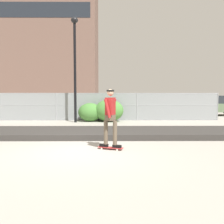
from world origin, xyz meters
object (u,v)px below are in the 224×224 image
(parked_car_far, at_px, (216,105))
(street_lamp, at_px, (75,57))
(skateboard, at_px, (110,148))
(parked_car_near, at_px, (61,105))
(parked_car_mid, at_px, (139,105))
(shrub_left, at_px, (90,112))
(skater, at_px, (110,114))
(shrub_center, at_px, (109,111))

(parked_car_far, bearing_deg, street_lamp, -155.71)
(skateboard, xyz_separation_m, parked_car_near, (-4.06, 12.79, 0.78))
(street_lamp, distance_m, parked_car_mid, 7.52)
(shrub_left, bearing_deg, skater, -81.01)
(skateboard, bearing_deg, skater, 0.00)
(skateboard, distance_m, street_lamp, 8.96)
(parked_car_near, bearing_deg, skateboard, -72.37)
(parked_car_far, bearing_deg, parked_car_mid, 179.27)
(parked_car_far, relative_size, shrub_left, 2.89)
(skateboard, distance_m, parked_car_near, 13.44)
(parked_car_far, height_order, shrub_left, parked_car_far)
(street_lamp, distance_m, shrub_center, 3.97)
(skateboard, height_order, skater, skater)
(street_lamp, height_order, shrub_center, street_lamp)
(skater, bearing_deg, shrub_left, 98.99)
(skater, xyz_separation_m, shrub_center, (-0.07, 8.12, -0.40))
(skateboard, height_order, shrub_center, shrub_center)
(parked_car_near, bearing_deg, skater, -72.37)
(parked_car_far, bearing_deg, shrub_center, -152.80)
(skateboard, xyz_separation_m, parked_car_mid, (2.39, 12.75, 0.78))
(skater, xyz_separation_m, street_lamp, (-2.18, 7.72, 2.93))
(parked_car_near, height_order, parked_car_far, same)
(parked_car_far, distance_m, shrub_center, 9.96)
(street_lamp, bearing_deg, shrub_center, 10.72)
(parked_car_mid, bearing_deg, shrub_left, -129.12)
(skateboard, xyz_separation_m, skater, (0.00, 0.00, 1.06))
(parked_car_near, distance_m, shrub_center, 6.15)
(skater, height_order, parked_car_far, skater)
(skater, relative_size, street_lamp, 0.28)
(skater, bearing_deg, street_lamp, 105.78)
(parked_car_far, bearing_deg, skater, -124.75)
(shrub_left, bearing_deg, parked_car_near, 121.16)
(parked_car_near, relative_size, shrub_left, 2.88)
(street_lamp, bearing_deg, parked_car_mid, 47.78)
(shrub_center, bearing_deg, skater, -89.52)
(street_lamp, relative_size, parked_car_mid, 1.44)
(parked_car_mid, bearing_deg, parked_car_far, -0.73)
(skateboard, height_order, shrub_left, shrub_left)
(parked_car_near, bearing_deg, parked_car_far, -0.53)
(skater, relative_size, shrub_center, 0.99)
(skater, relative_size, parked_car_near, 0.41)
(parked_car_mid, bearing_deg, skater, -100.60)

